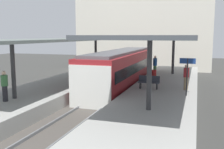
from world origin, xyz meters
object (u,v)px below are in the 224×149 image
object	(u,v)px
platform_sign	(187,68)
passenger_near_bench	(186,77)
commuter_train	(121,70)
passenger_mid_platform	(5,86)
platform_bench	(149,82)
litter_bin	(154,75)
passenger_far_end	(155,65)

from	to	relation	value
platform_sign	passenger_near_bench	distance (m)	1.93
commuter_train	passenger_mid_platform	xyz separation A→B (m)	(-3.82, -9.22, 0.12)
commuter_train	platform_bench	bearing A→B (deg)	-49.56
litter_bin	passenger_near_bench	size ratio (longest dim) A/B	0.48
litter_bin	passenger_mid_platform	xyz separation A→B (m)	(-6.47, -9.46, 0.45)
passenger_near_bench	platform_bench	bearing A→B (deg)	-171.62
platform_sign	litter_bin	xyz separation A→B (m)	(-2.74, 5.08, -1.22)
commuter_train	passenger_near_bench	world-z (taller)	commuter_train
platform_bench	platform_sign	bearing A→B (deg)	-29.85
commuter_train	passenger_near_bench	bearing A→B (deg)	-30.20
platform_sign	passenger_far_end	size ratio (longest dim) A/B	1.27
passenger_far_end	platform_bench	bearing A→B (deg)	-84.82
platform_bench	passenger_near_bench	xyz separation A→B (m)	(2.36, 0.35, 0.40)
commuter_train	passenger_far_end	bearing A→B (deg)	50.18
commuter_train	passenger_far_end	distance (m)	3.67
platform_sign	passenger_mid_platform	world-z (taller)	platform_sign
commuter_train	platform_sign	xyz separation A→B (m)	(5.39, -4.84, 0.90)
platform_bench	platform_sign	world-z (taller)	platform_sign
platform_sign	passenger_near_bench	world-z (taller)	platform_sign
commuter_train	passenger_mid_platform	world-z (taller)	commuter_train
passenger_near_bench	passenger_mid_platform	bearing A→B (deg)	-145.95
platform_bench	passenger_far_end	xyz separation A→B (m)	(-0.57, 6.24, 0.44)
litter_bin	passenger_mid_platform	bearing A→B (deg)	-124.35
litter_bin	platform_bench	bearing A→B (deg)	-85.73
passenger_near_bench	passenger_mid_platform	distance (m)	10.99
litter_bin	commuter_train	bearing A→B (deg)	-174.88
commuter_train	passenger_far_end	size ratio (longest dim) A/B	7.67
passenger_mid_platform	passenger_near_bench	bearing A→B (deg)	34.05
platform_bench	platform_sign	size ratio (longest dim) A/B	0.63
passenger_near_bench	passenger_mid_platform	size ratio (longest dim) A/B	1.01
passenger_mid_platform	passenger_far_end	bearing A→B (deg)	62.86
commuter_train	litter_bin	size ratio (longest dim) A/B	16.65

